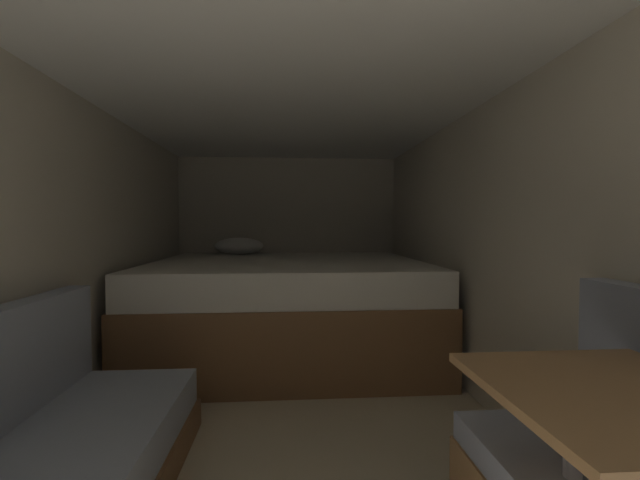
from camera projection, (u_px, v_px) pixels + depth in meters
The scene contains 7 objects.
ground_plane at pixel (288, 424), 2.43m from camera, with size 6.93×6.93×0.00m, color beige.
wall_back at pixel (288, 241), 4.88m from camera, with size 2.61×0.05×1.95m, color beige.
wall_left at pixel (57, 260), 2.30m from camera, with size 0.05×4.93×1.95m, color beige.
wall_right at pixel (500, 257), 2.49m from camera, with size 0.05×4.93×1.95m, color beige.
ceiling_slab at pixel (287, 84), 2.36m from camera, with size 2.61×4.93×0.05m, color white.
bed at pixel (288, 306), 3.79m from camera, with size 2.39×2.09×1.03m.
dinette_table at pixel (618, 439), 1.01m from camera, with size 0.60×0.63×0.77m.
Camera 1 is at (0.01, -0.69, 1.17)m, focal length 23.20 mm.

